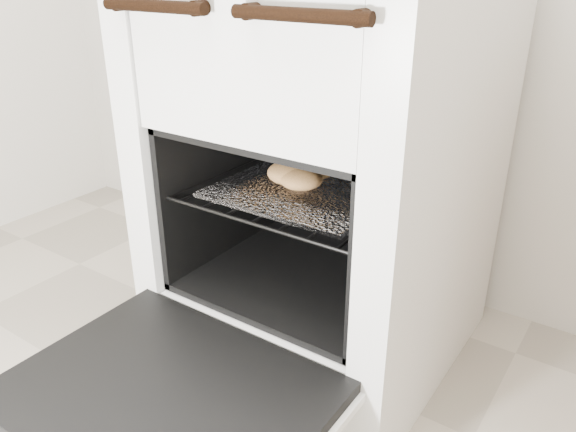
{
  "coord_description": "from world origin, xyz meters",
  "views": [
    {
      "loc": [
        0.51,
        0.08,
        0.93
      ],
      "look_at": [
        -0.11,
        0.98,
        0.43
      ],
      "focal_mm": 35.0,
      "sensor_mm": 36.0,
      "label": 1
    }
  ],
  "objects": [
    {
      "name": "oven_rack",
      "position": [
        -0.11,
        1.07,
        0.46
      ],
      "size": [
        0.47,
        0.45,
        0.01
      ],
      "color": "black",
      "rests_on": "stove"
    },
    {
      "name": "baked_rolls",
      "position": [
        -0.13,
        1.07,
        0.5
      ],
      "size": [
        0.17,
        0.2,
        0.05
      ],
      "color": "tan",
      "rests_on": "foil_sheet"
    },
    {
      "name": "foil_sheet",
      "position": [
        -0.11,
        1.05,
        0.47
      ],
      "size": [
        0.37,
        0.32,
        0.01
      ],
      "primitive_type": "cube",
      "color": "white",
      "rests_on": "oven_rack"
    },
    {
      "name": "oven_door",
      "position": [
        -0.11,
        0.6,
        0.22
      ],
      "size": [
        0.58,
        0.45,
        0.04
      ],
      "color": "black",
      "rests_on": "stove"
    },
    {
      "name": "stove",
      "position": [
        -0.11,
        1.14,
        0.48
      ],
      "size": [
        0.64,
        0.72,
        0.99
      ],
      "color": "silver",
      "rests_on": "ground"
    }
  ]
}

